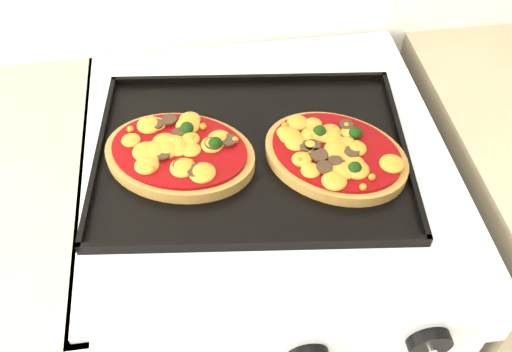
{
  "coord_description": "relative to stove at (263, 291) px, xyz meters",
  "views": [
    {
      "loc": [
        -0.13,
        1.07,
        1.58
      ],
      "look_at": [
        -0.06,
        1.64,
        0.92
      ],
      "focal_mm": 40.0,
      "sensor_mm": 36.0,
      "label": 1
    }
  ],
  "objects": [
    {
      "name": "pizza_left",
      "position": [
        -0.14,
        -0.01,
        0.48
      ],
      "size": [
        0.28,
        0.25,
        0.03
      ],
      "primitive_type": null,
      "rotation": [
        0.0,
        0.0,
        -0.37
      ],
      "color": "olive",
      "rests_on": "baking_tray"
    },
    {
      "name": "pizza_right",
      "position": [
        0.1,
        -0.05,
        0.48
      ],
      "size": [
        0.29,
        0.27,
        0.03
      ],
      "primitive_type": null,
      "rotation": [
        0.0,
        0.0,
        -0.61
      ],
      "color": "olive",
      "rests_on": "baking_tray"
    },
    {
      "name": "stove",
      "position": [
        0.0,
        0.0,
        0.0
      ],
      "size": [
        0.6,
        0.6,
        0.91
      ],
      "primitive_type": "cube",
      "color": "silver",
      "rests_on": "floor"
    },
    {
      "name": "control_panel",
      "position": [
        0.0,
        -0.31,
        0.4
      ],
      "size": [
        0.6,
        0.02,
        0.09
      ],
      "primitive_type": "cube",
      "color": "silver",
      "rests_on": "stove"
    },
    {
      "name": "baking_tray",
      "position": [
        -0.02,
        -0.01,
        0.47
      ],
      "size": [
        0.53,
        0.42,
        0.02
      ],
      "primitive_type": "cube",
      "rotation": [
        0.0,
        0.0,
        -0.11
      ],
      "color": "black",
      "rests_on": "stove"
    },
    {
      "name": "knob_right",
      "position": [
        0.17,
        -0.33,
        0.4
      ],
      "size": [
        0.06,
        0.02,
        0.06
      ],
      "primitive_type": "cylinder",
      "rotation": [
        1.57,
        0.0,
        0.0
      ],
      "color": "black",
      "rests_on": "control_panel"
    }
  ]
}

